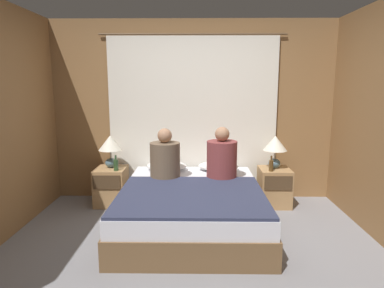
{
  "coord_description": "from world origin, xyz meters",
  "views": [
    {
      "loc": [
        0.06,
        -3.1,
        1.65
      ],
      "look_at": [
        0.0,
        0.93,
        0.92
      ],
      "focal_mm": 32.0,
      "sensor_mm": 36.0,
      "label": 1
    }
  ],
  "objects": [
    {
      "name": "lamp_left",
      "position": [
        -1.11,
        1.42,
        0.81
      ],
      "size": [
        0.32,
        0.32,
        0.44
      ],
      "color": "slate",
      "rests_on": "nightstand_left"
    },
    {
      "name": "pillow_left",
      "position": [
        -0.35,
        1.41,
        0.53
      ],
      "size": [
        0.54,
        0.35,
        0.12
      ],
      "color": "white",
      "rests_on": "bed"
    },
    {
      "name": "person_left_in_bed",
      "position": [
        -0.33,
        1.02,
        0.72
      ],
      "size": [
        0.37,
        0.37,
        0.63
      ],
      "color": "brown",
      "rests_on": "bed"
    },
    {
      "name": "wall_back",
      "position": [
        0.0,
        1.74,
        1.25
      ],
      "size": [
        4.03,
        0.06,
        2.5
      ],
      "color": "olive",
      "rests_on": "ground_plane"
    },
    {
      "name": "bed",
      "position": [
        0.0,
        0.63,
        0.23
      ],
      "size": [
        1.6,
        1.99,
        0.47
      ],
      "color": "brown",
      "rests_on": "ground_plane"
    },
    {
      "name": "blanket_on_bed",
      "position": [
        0.0,
        0.33,
        0.49
      ],
      "size": [
        1.54,
        1.31,
        0.03
      ],
      "color": "#2D334C",
      "rests_on": "bed"
    },
    {
      "name": "pillow_right",
      "position": [
        0.35,
        1.41,
        0.53
      ],
      "size": [
        0.54,
        0.35,
        0.12
      ],
      "color": "white",
      "rests_on": "bed"
    },
    {
      "name": "curtain_panel",
      "position": [
        0.0,
        1.68,
        1.15
      ],
      "size": [
        2.54,
        0.02,
        2.3
      ],
      "color": "white",
      "rests_on": "ground_plane"
    },
    {
      "name": "nightstand_right",
      "position": [
        1.11,
        1.37,
        0.26
      ],
      "size": [
        0.4,
        0.45,
        0.51
      ],
      "color": "#A87F51",
      "rests_on": "ground_plane"
    },
    {
      "name": "beer_bottle_on_left_stand",
      "position": [
        -1.0,
        1.25,
        0.59
      ],
      "size": [
        0.06,
        0.06,
        0.21
      ],
      "color": "#2D4C28",
      "rests_on": "nightstand_left"
    },
    {
      "name": "ground_plane",
      "position": [
        0.0,
        0.0,
        0.0
      ],
      "size": [
        16.0,
        16.0,
        0.0
      ],
      "primitive_type": "plane",
      "color": "gray"
    },
    {
      "name": "beer_bottle_on_right_stand",
      "position": [
        1.03,
        1.25,
        0.59
      ],
      "size": [
        0.06,
        0.06,
        0.2
      ],
      "color": "#513819",
      "rests_on": "nightstand_right"
    },
    {
      "name": "nightstand_left",
      "position": [
        -1.11,
        1.37,
        0.26
      ],
      "size": [
        0.4,
        0.45,
        0.51
      ],
      "color": "#A87F51",
      "rests_on": "ground_plane"
    },
    {
      "name": "person_right_in_bed",
      "position": [
        0.37,
        1.02,
        0.73
      ],
      "size": [
        0.37,
        0.37,
        0.65
      ],
      "color": "brown",
      "rests_on": "bed"
    },
    {
      "name": "lamp_right",
      "position": [
        1.11,
        1.42,
        0.81
      ],
      "size": [
        0.32,
        0.32,
        0.44
      ],
      "color": "slate",
      "rests_on": "nightstand_right"
    }
  ]
}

